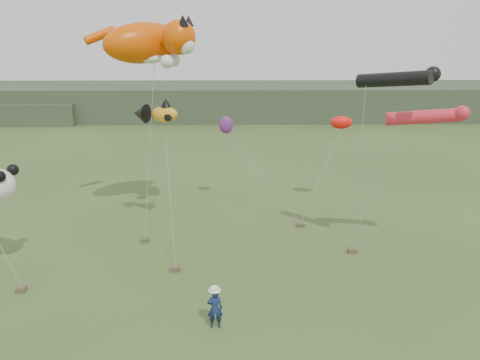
# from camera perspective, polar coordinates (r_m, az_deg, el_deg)

# --- Properties ---
(ground) EXTENTS (120.00, 120.00, 0.00)m
(ground) POSITION_cam_1_polar(r_m,az_deg,el_deg) (18.43, -3.35, -16.61)
(ground) COLOR #385123
(ground) RESTS_ON ground
(headland) EXTENTS (90.00, 13.00, 4.00)m
(headland) POSITION_cam_1_polar(r_m,az_deg,el_deg) (60.65, -4.61, 9.50)
(headland) COLOR #2D3D28
(headland) RESTS_ON ground
(festival_attendant) EXTENTS (0.58, 0.40, 1.55)m
(festival_attendant) POSITION_cam_1_polar(r_m,az_deg,el_deg) (17.62, -3.08, -15.37)
(festival_attendant) COLOR #15244F
(festival_attendant) RESTS_ON ground
(sandbag_anchors) EXTENTS (15.11, 7.01, 0.20)m
(sandbag_anchors) POSITION_cam_1_polar(r_m,az_deg,el_deg) (23.11, -4.08, -8.80)
(sandbag_anchors) COLOR brown
(sandbag_anchors) RESTS_ON ground
(cat_kite) EXTENTS (6.02, 4.41, 2.56)m
(cat_kite) POSITION_cam_1_polar(r_m,az_deg,el_deg) (25.19, -10.70, 16.15)
(cat_kite) COLOR #DC4B01
(cat_kite) RESTS_ON ground
(fish_kite) EXTENTS (2.67, 1.75, 1.29)m
(fish_kite) POSITION_cam_1_polar(r_m,az_deg,el_deg) (24.32, -10.28, 8.01)
(fish_kite) COLOR gold
(fish_kite) RESTS_ON ground
(tube_kites) EXTENTS (4.92, 2.68, 2.76)m
(tube_kites) POSITION_cam_1_polar(r_m,az_deg,el_deg) (21.96, 20.68, 9.33)
(tube_kites) COLOR black
(tube_kites) RESTS_ON ground
(misc_kites) EXTENTS (7.90, 1.16, 1.13)m
(misc_kites) POSITION_cam_1_polar(r_m,az_deg,el_deg) (28.16, 6.66, 6.86)
(misc_kites) COLOR red
(misc_kites) RESTS_ON ground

